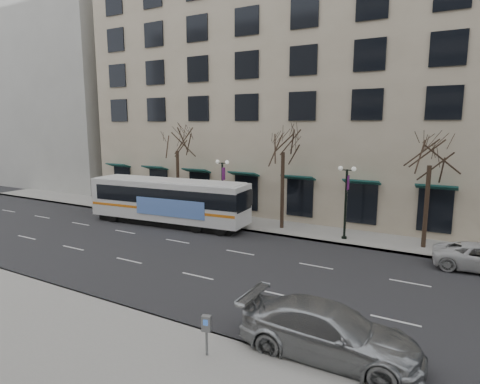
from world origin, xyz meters
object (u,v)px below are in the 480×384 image
Objects in this scene: lamp_post_right at (346,199)px; silver_car at (329,332)px; lamp_post_left at (222,188)px; city_bus at (169,200)px; tree_far_right at (431,150)px; tree_far_left at (177,140)px; pay_station at (206,327)px; tree_far_mid at (283,139)px.

silver_car is (3.35, -14.37, -2.03)m from lamp_post_right.
city_bus is (-3.57, -2.40, -0.95)m from lamp_post_left.
tree_far_right is 0.59× the size of city_bus.
lamp_post_left is 0.82× the size of silver_car.
tree_far_left is at bearing 50.28° from silver_car.
tree_far_mid is at bearing 88.89° from pay_station.
city_bus is at bearing -169.99° from lamp_post_right.
lamp_post_right is 0.38× the size of city_bus.
tree_far_mid reaches higher than tree_far_right.
tree_far_right is 5.57× the size of pay_station.
city_bus is at bearing 116.56° from pay_station.
silver_car is 4.23m from pay_station.
tree_far_left is 1.60× the size of lamp_post_right.
city_bus is at bearing -170.83° from tree_far_right.
pay_station is (9.76, -16.61, -1.75)m from lamp_post_left.
silver_car is at bearing 15.41° from pay_station.
lamp_post_right is 3.60× the size of pay_station.
tree_far_right reaches higher than silver_car.
tree_far_mid is at bearing 28.65° from silver_car.
tree_far_mid reaches higher than lamp_post_right.
lamp_post_left is 4.40m from city_bus.
tree_far_left reaches higher than lamp_post_right.
silver_car is (8.35, -14.97, -5.99)m from tree_far_mid.
lamp_post_left and lamp_post_right have the same top height.
tree_far_mid is at bearing 180.00° from tree_far_right.
lamp_post_right is 0.82× the size of silver_car.
tree_far_left is 6.29m from lamp_post_left.
lamp_post_left is 19.35m from pay_station.
tree_far_right reaches higher than city_bus.
lamp_post_right reaches higher than pay_station.
tree_far_right is 18.73m from pay_station.
tree_far_left is 1.60× the size of lamp_post_left.
tree_far_right is 1.27× the size of silver_car.
tree_far_right is 6.11m from lamp_post_right.
lamp_post_right is at bearing -6.83° from tree_far_mid.
silver_car is at bearing -96.27° from tree_far_right.
tree_far_right reaches higher than pay_station.
tree_far_left is at bearing 173.17° from lamp_post_left.
tree_far_right is 1.55× the size of lamp_post_right.
tree_far_right is at bearing 4.20° from city_bus.
lamp_post_left is at bearing 42.36° from silver_car.
lamp_post_left is (5.01, -0.60, -3.75)m from tree_far_left.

